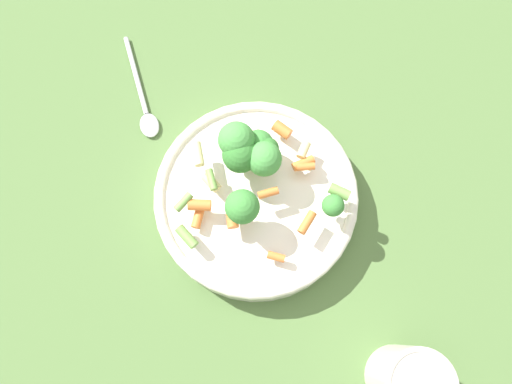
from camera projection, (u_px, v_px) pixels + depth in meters
The scene contains 5 objects.
ground_plane at pixel (256, 204), 0.66m from camera, with size 3.00×3.00×0.00m, color #4C6B38.
bowl at pixel (256, 199), 0.63m from camera, with size 0.25×0.25×0.05m.
pasta_salad at pixel (252, 167), 0.58m from camera, with size 0.18×0.21×0.07m.
cup at pixel (409, 381), 0.55m from camera, with size 0.07×0.07×0.11m.
spoon at pixel (144, 105), 0.69m from camera, with size 0.16×0.07×0.01m.
Camera 1 is at (-0.17, -0.01, 0.64)m, focal length 35.00 mm.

